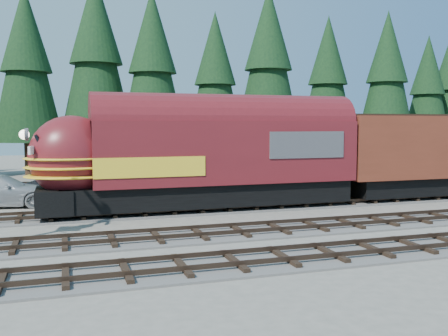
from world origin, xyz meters
name	(u,v)px	position (x,y,z in m)	size (l,w,h in m)	color
ground	(305,219)	(0.00, 0.00, 0.00)	(120.00, 120.00, 0.00)	#6B665B
track_siding	(418,198)	(10.00, 4.00, 0.06)	(68.00, 3.20, 0.33)	#4C4947
track_spur	(82,184)	(-10.00, 18.00, 0.06)	(32.00, 3.20, 0.33)	#4C4947
depot	(236,150)	(0.00, 10.50, 2.96)	(12.80, 7.00, 5.30)	yellow
conifer_backdrop	(226,70)	(3.93, 24.53, 9.97)	(79.86, 21.26, 16.63)	black
locomotive	(193,160)	(-4.70, 4.00, 2.78)	(17.74, 3.53, 4.82)	black
pickup_truck_a	(68,188)	(-11.16, 10.15, 0.77)	(2.55, 5.54, 1.54)	black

